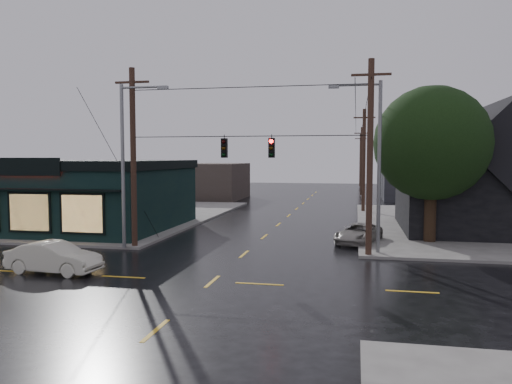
% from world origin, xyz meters
% --- Properties ---
extents(ground_plane, '(160.00, 160.00, 0.00)m').
position_xyz_m(ground_plane, '(0.00, 0.00, 0.00)').
color(ground_plane, black).
extents(sidewalk_nw, '(28.00, 28.00, 0.15)m').
position_xyz_m(sidewalk_nw, '(-20.00, 20.00, 0.07)').
color(sidewalk_nw, slate).
rests_on(sidewalk_nw, ground).
extents(pizza_shop, '(16.30, 12.34, 4.90)m').
position_xyz_m(pizza_shop, '(-15.00, 12.94, 2.56)').
color(pizza_shop, black).
rests_on(pizza_shop, ground).
extents(ne_building, '(12.60, 11.60, 8.75)m').
position_xyz_m(ne_building, '(15.00, 17.00, 4.47)').
color(ne_building, black).
rests_on(ne_building, ground).
extents(corner_tree, '(6.78, 6.78, 9.24)m').
position_xyz_m(corner_tree, '(10.18, 11.36, 5.98)').
color(corner_tree, black).
rests_on(corner_tree, ground).
extents(utility_pole_nw, '(2.00, 0.32, 10.15)m').
position_xyz_m(utility_pole_nw, '(-6.50, 6.50, 0.00)').
color(utility_pole_nw, black).
rests_on(utility_pole_nw, ground).
extents(utility_pole_ne, '(2.00, 0.32, 10.15)m').
position_xyz_m(utility_pole_ne, '(6.50, 6.50, 0.00)').
color(utility_pole_ne, black).
rests_on(utility_pole_ne, ground).
extents(utility_pole_far_a, '(2.00, 0.32, 9.65)m').
position_xyz_m(utility_pole_far_a, '(6.50, 28.00, 0.00)').
color(utility_pole_far_a, black).
rests_on(utility_pole_far_a, ground).
extents(utility_pole_far_b, '(2.00, 0.32, 9.15)m').
position_xyz_m(utility_pole_far_b, '(6.50, 48.00, 0.00)').
color(utility_pole_far_b, black).
rests_on(utility_pole_far_b, ground).
extents(utility_pole_far_c, '(2.00, 0.32, 9.15)m').
position_xyz_m(utility_pole_far_c, '(6.50, 68.00, 0.00)').
color(utility_pole_far_c, black).
rests_on(utility_pole_far_c, ground).
extents(span_signal_assembly, '(13.00, 0.48, 1.23)m').
position_xyz_m(span_signal_assembly, '(0.10, 6.50, 5.70)').
color(span_signal_assembly, black).
rests_on(span_signal_assembly, ground).
extents(streetlight_nw, '(5.40, 0.30, 9.15)m').
position_xyz_m(streetlight_nw, '(-6.80, 5.80, 0.00)').
color(streetlight_nw, gray).
rests_on(streetlight_nw, ground).
extents(streetlight_ne, '(5.40, 0.30, 9.15)m').
position_xyz_m(streetlight_ne, '(7.00, 7.20, 0.00)').
color(streetlight_ne, gray).
rests_on(streetlight_ne, ground).
extents(bg_building_west, '(12.00, 10.00, 4.40)m').
position_xyz_m(bg_building_west, '(-14.00, 40.00, 2.20)').
color(bg_building_west, '#3E332D').
rests_on(bg_building_west, ground).
extents(bg_building_east, '(14.00, 12.00, 5.60)m').
position_xyz_m(bg_building_east, '(16.00, 45.00, 2.80)').
color(bg_building_east, '#2C2C31').
rests_on(bg_building_east, ground).
extents(sedan_cream, '(4.36, 1.80, 1.40)m').
position_xyz_m(sedan_cream, '(-7.38, 0.09, 0.70)').
color(sedan_cream, beige).
rests_on(sedan_cream, ground).
extents(suv_silver, '(3.23, 4.69, 1.19)m').
position_xyz_m(suv_silver, '(6.00, 10.67, 0.60)').
color(suv_silver, gray).
rests_on(suv_silver, ground).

